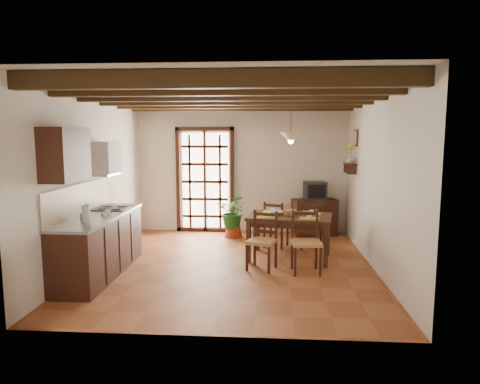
# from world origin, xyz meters

# --- Properties ---
(ground_plane) EXTENTS (5.00, 5.00, 0.00)m
(ground_plane) POSITION_xyz_m (0.00, 0.00, 0.00)
(ground_plane) COLOR brown
(room_shell) EXTENTS (4.52, 5.02, 2.81)m
(room_shell) POSITION_xyz_m (0.00, 0.00, 1.82)
(room_shell) COLOR silver
(room_shell) RESTS_ON ground_plane
(ceiling_beams) EXTENTS (4.50, 4.34, 0.20)m
(ceiling_beams) POSITION_xyz_m (0.00, 0.00, 2.69)
(ceiling_beams) COLOR black
(ceiling_beams) RESTS_ON room_shell
(french_door) EXTENTS (1.26, 0.11, 2.32)m
(french_door) POSITION_xyz_m (-0.80, 2.45, 1.18)
(french_door) COLOR white
(french_door) RESTS_ON ground_plane
(kitchen_counter) EXTENTS (0.64, 2.25, 1.38)m
(kitchen_counter) POSITION_xyz_m (-1.96, -0.60, 0.47)
(kitchen_counter) COLOR black
(kitchen_counter) RESTS_ON ground_plane
(upper_cabinet) EXTENTS (0.35, 0.80, 0.70)m
(upper_cabinet) POSITION_xyz_m (-2.08, -1.30, 1.85)
(upper_cabinet) COLOR black
(upper_cabinet) RESTS_ON room_shell
(range_hood) EXTENTS (0.38, 0.60, 0.54)m
(range_hood) POSITION_xyz_m (-2.05, -0.05, 1.73)
(range_hood) COLOR white
(range_hood) RESTS_ON room_shell
(counter_items) EXTENTS (0.50, 1.43, 0.25)m
(counter_items) POSITION_xyz_m (-1.95, -0.51, 0.96)
(counter_items) COLOR black
(counter_items) RESTS_ON kitchen_counter
(dining_table) EXTENTS (1.51, 1.11, 0.75)m
(dining_table) POSITION_xyz_m (0.95, 0.46, 0.65)
(dining_table) COLOR #3B2313
(dining_table) RESTS_ON ground_plane
(chair_near_left) EXTENTS (0.53, 0.52, 0.91)m
(chair_near_left) POSITION_xyz_m (0.49, -0.18, 0.29)
(chair_near_left) COLOR tan
(chair_near_left) RESTS_ON ground_plane
(chair_near_right) EXTENTS (0.47, 0.45, 0.96)m
(chair_near_right) POSITION_xyz_m (1.16, -0.29, 0.30)
(chair_near_right) COLOR tan
(chair_near_right) RESTS_ON ground_plane
(chair_far_left) EXTENTS (0.51, 0.50, 0.87)m
(chair_far_left) POSITION_xyz_m (0.72, 1.22, 0.27)
(chair_far_left) COLOR tan
(chair_far_left) RESTS_ON ground_plane
(chair_far_right) EXTENTS (0.51, 0.50, 0.90)m
(chair_far_right) POSITION_xyz_m (1.41, 1.10, 0.28)
(chair_far_right) COLOR tan
(chair_far_right) RESTS_ON ground_plane
(table_setting) EXTENTS (1.01, 0.67, 0.09)m
(table_setting) POSITION_xyz_m (0.95, 0.46, 0.78)
(table_setting) COLOR gold
(table_setting) RESTS_ON dining_table
(table_bowl) EXTENTS (0.27, 0.27, 0.05)m
(table_bowl) POSITION_xyz_m (0.71, 0.55, 0.78)
(table_bowl) COLOR white
(table_bowl) RESTS_ON dining_table
(sideboard) EXTENTS (0.98, 0.61, 0.77)m
(sideboard) POSITION_xyz_m (1.55, 2.23, 0.38)
(sideboard) COLOR black
(sideboard) RESTS_ON ground_plane
(crt_tv) EXTENTS (0.47, 0.44, 0.37)m
(crt_tv) POSITION_xyz_m (1.55, 2.22, 0.96)
(crt_tv) COLOR black
(crt_tv) RESTS_ON sideboard
(fuse_box) EXTENTS (0.25, 0.03, 0.32)m
(fuse_box) POSITION_xyz_m (1.50, 2.48, 1.75)
(fuse_box) COLOR white
(fuse_box) RESTS_ON room_shell
(plant_pot) EXTENTS (0.38, 0.38, 0.23)m
(plant_pot) POSITION_xyz_m (-0.14, 1.94, 0.11)
(plant_pot) COLOR maroon
(plant_pot) RESTS_ON ground_plane
(potted_plant) EXTENTS (1.98, 1.81, 1.85)m
(potted_plant) POSITION_xyz_m (-0.14, 1.94, 0.57)
(potted_plant) COLOR #144C19
(potted_plant) RESTS_ON ground_plane
(wall_shelf) EXTENTS (0.20, 0.42, 0.20)m
(wall_shelf) POSITION_xyz_m (2.14, 1.60, 1.51)
(wall_shelf) COLOR black
(wall_shelf) RESTS_ON room_shell
(shelf_vase) EXTENTS (0.15, 0.15, 0.15)m
(shelf_vase) POSITION_xyz_m (2.14, 1.60, 1.65)
(shelf_vase) COLOR #B2BFB2
(shelf_vase) RESTS_ON wall_shelf
(shelf_flowers) EXTENTS (0.14, 0.14, 0.36)m
(shelf_flowers) POSITION_xyz_m (2.14, 1.60, 1.86)
(shelf_flowers) COLOR gold
(shelf_flowers) RESTS_ON shelf_vase
(framed_picture) EXTENTS (0.03, 0.32, 0.32)m
(framed_picture) POSITION_xyz_m (2.22, 1.60, 2.05)
(framed_picture) COLOR brown
(framed_picture) RESTS_ON room_shell
(pendant_lamp) EXTENTS (0.36, 0.36, 0.84)m
(pendant_lamp) POSITION_xyz_m (0.95, 0.56, 2.08)
(pendant_lamp) COLOR black
(pendant_lamp) RESTS_ON room_shell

